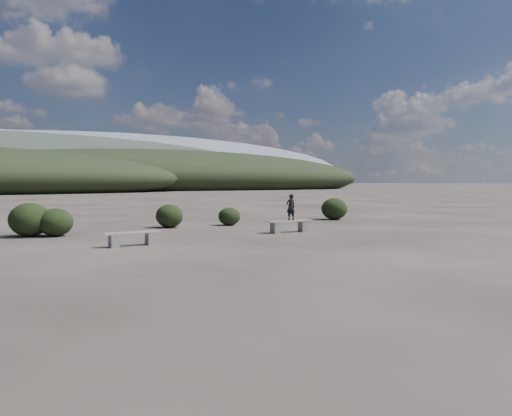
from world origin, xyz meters
TOP-DOWN VIEW (x-y plane):
  - ground at (0.00, 0.00)m, footprint 1200.00×1200.00m
  - bench_left at (-4.78, 3.94)m, footprint 1.79×0.48m
  - bench_right at (1.79, 4.95)m, footprint 1.95×0.45m
  - seated_person at (1.85, 4.95)m, footprint 0.39×0.27m
  - shrub_a at (-6.42, 8.18)m, footprint 1.26×1.26m
  - shrub_b at (-1.56, 9.37)m, footprint 1.19×1.19m
  - shrub_c at (1.23, 9.07)m, footprint 1.02×1.02m
  - shrub_e at (7.66, 9.40)m, footprint 1.38×1.38m
  - shrub_f at (-7.25, 8.54)m, footprint 1.47×1.47m

SIDE VIEW (x-z plane):
  - ground at x=0.00m, z-range 0.00..0.00m
  - bench_left at x=-4.78m, z-range 0.05..0.49m
  - bench_right at x=1.79m, z-range 0.05..0.54m
  - shrub_c at x=1.23m, z-range 0.00..0.82m
  - shrub_b at x=-1.56m, z-range 0.00..1.02m
  - shrub_a at x=-6.42m, z-range 0.00..1.03m
  - shrub_e at x=7.66m, z-range 0.00..1.15m
  - shrub_f at x=-7.25m, z-range 0.00..1.24m
  - seated_person at x=1.85m, z-range 0.48..1.52m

